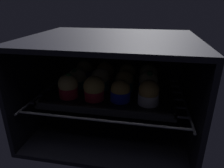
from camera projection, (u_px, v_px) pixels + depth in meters
oven_cavity at (113, 82)px, 80.69cm from camera, size 59.00×47.00×37.00cm
oven_rack at (111, 94)px, 78.10cm from camera, size 54.80×42.00×0.80cm
baking_tray at (112, 90)px, 78.73cm from camera, size 45.03×35.84×2.20cm
muffin_row0_col0 at (68, 86)px, 71.01cm from camera, size 7.04×7.04×8.88cm
muffin_row0_col1 at (94, 89)px, 69.13cm from camera, size 7.45×7.45×8.47cm
muffin_row0_col2 at (120, 92)px, 68.42cm from camera, size 6.89×6.89×7.50cm
muffin_row0_col3 at (149, 93)px, 66.00cm from camera, size 6.89×6.89×8.32cm
muffin_row1_col0 at (78, 79)px, 79.48cm from camera, size 7.17×7.17×7.95cm
muffin_row1_col1 at (101, 79)px, 78.06cm from camera, size 7.07×7.07×8.24cm
muffin_row1_col2 at (124, 81)px, 76.51cm from camera, size 6.89×6.89×7.83cm
muffin_row1_col3 at (148, 82)px, 74.69cm from camera, size 6.95×6.95×8.76cm
muffin_row2_col0 at (85, 70)px, 88.02cm from camera, size 6.89×6.89×8.54cm
muffin_row2_col1 at (105, 72)px, 86.37cm from camera, size 7.34×7.34×8.44cm
muffin_row2_col2 at (127, 74)px, 84.53cm from camera, size 6.89×6.89×7.81cm
muffin_row2_col3 at (148, 75)px, 83.49cm from camera, size 7.40×7.40×8.02cm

